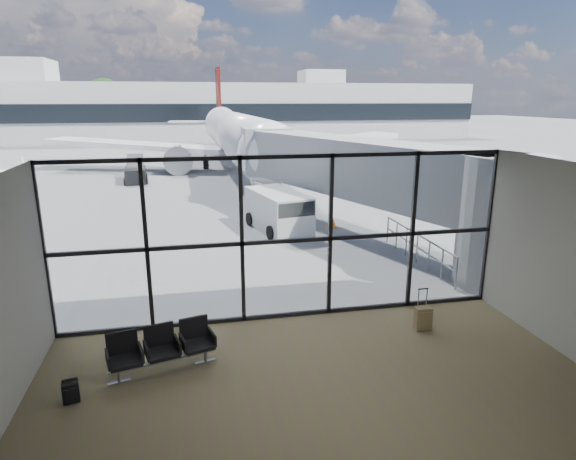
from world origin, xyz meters
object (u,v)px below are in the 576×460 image
object	(u,v)px
belt_loader	(136,174)
backpack	(71,392)
airliner	(235,134)
service_van	(279,211)
mobile_stairs	(15,210)
seating_row	(161,346)
suitcase	(423,318)

from	to	relation	value
belt_loader	backpack	bearing A→B (deg)	-91.43
airliner	service_van	bearing A→B (deg)	-91.82
belt_loader	mobile_stairs	bearing A→B (deg)	-117.27
airliner	belt_loader	xyz separation A→B (m)	(-7.96, -6.85, -2.23)
service_van	mobile_stairs	size ratio (longest dim) A/B	1.19
seating_row	airliner	bearing A→B (deg)	66.97
suitcase	belt_loader	distance (m)	27.35
seating_row	suitcase	size ratio (longest dim) A/B	2.08
seating_row	airliner	world-z (taller)	airliner
backpack	mobile_stairs	size ratio (longest dim) A/B	0.13
seating_row	mobile_stairs	world-z (taller)	mobile_stairs
suitcase	belt_loader	xyz separation A→B (m)	(-9.56, 25.63, 0.27)
seating_row	belt_loader	world-z (taller)	belt_loader
backpack	belt_loader	size ratio (longest dim) A/B	0.12
service_van	mobile_stairs	bearing A→B (deg)	148.62
service_van	mobile_stairs	distance (m)	13.10
backpack	service_van	world-z (taller)	service_van
suitcase	service_van	xyz separation A→B (m)	(-1.85, 10.46, 0.58)
seating_row	service_van	distance (m)	11.99
backpack	airliner	distance (m)	34.68
suitcase	airliner	size ratio (longest dim) A/B	0.03
backpack	airliner	bearing A→B (deg)	67.04
suitcase	airliner	bearing A→B (deg)	95.42
belt_loader	mobile_stairs	distance (m)	11.85
suitcase	seating_row	bearing A→B (deg)	-172.60
service_van	airliner	bearing A→B (deg)	77.04
seating_row	backpack	bearing A→B (deg)	-167.03
belt_loader	mobile_stairs	size ratio (longest dim) A/B	1.10
service_van	suitcase	bearing A→B (deg)	-92.25
suitcase	service_van	bearing A→B (deg)	102.65
backpack	belt_loader	bearing A→B (deg)	80.85
airliner	mobile_stairs	distance (m)	21.90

